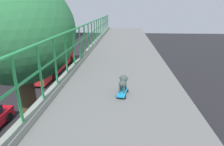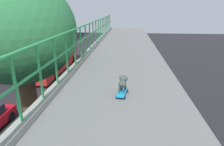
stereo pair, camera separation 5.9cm
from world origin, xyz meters
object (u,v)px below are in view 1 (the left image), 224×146
car_black_fifth (54,103)px  toy_skateboard (123,92)px  city_bus (53,56)px  small_dog (123,82)px

car_black_fifth → toy_skateboard: 11.98m
city_bus → car_black_fifth: bearing=-69.2°
toy_skateboard → small_dog: 0.22m
city_bus → toy_skateboard: bearing=-63.9°
car_black_fifth → city_bus: (-3.61, 9.52, 1.32)m
city_bus → toy_skateboard: toy_skateboard is taller
toy_skateboard → city_bus: bearing=116.1°
small_dog → car_black_fifth: bearing=121.4°
car_black_fifth → small_dog: size_ratio=10.50×
car_black_fifth → city_bus: bearing=110.8°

